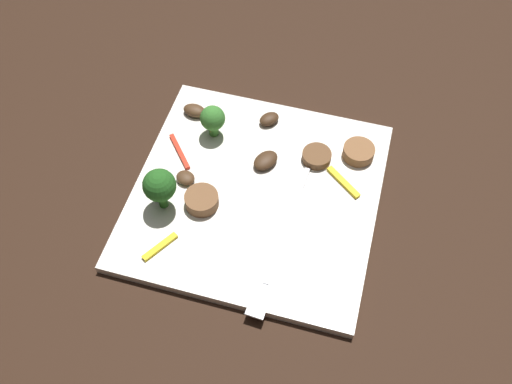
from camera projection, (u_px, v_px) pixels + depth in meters
name	position (u px, v px, depth m)	size (l,w,h in m)	color
ground_plane	(256.00, 198.00, 0.62)	(1.40, 1.40, 0.00)	black
plate	(256.00, 195.00, 0.62)	(0.26, 0.26, 0.01)	white
fork	(279.00, 249.00, 0.57)	(0.18, 0.02, 0.00)	silver
broccoli_floret_0	(160.00, 186.00, 0.57)	(0.03, 0.03, 0.05)	#296420
broccoli_floret_1	(213.00, 119.00, 0.64)	(0.03, 0.03, 0.04)	#408630
sausage_slice_0	(317.00, 156.00, 0.63)	(0.03, 0.03, 0.01)	brown
sausage_slice_1	(202.00, 200.00, 0.60)	(0.04, 0.04, 0.01)	brown
sausage_slice_2	(359.00, 152.00, 0.63)	(0.03, 0.03, 0.01)	brown
mushroom_0	(269.00, 119.00, 0.66)	(0.02, 0.02, 0.01)	#422B19
mushroom_1	(185.00, 178.00, 0.62)	(0.02, 0.02, 0.01)	#4C331E
mushroom_2	(267.00, 161.00, 0.63)	(0.03, 0.02, 0.01)	#422B19
mushroom_3	(195.00, 110.00, 0.67)	(0.03, 0.02, 0.01)	#4C331E
pepper_strip_0	(160.00, 247.00, 0.57)	(0.04, 0.01, 0.00)	yellow
pepper_strip_1	(180.00, 151.00, 0.64)	(0.05, 0.00, 0.00)	red
pepper_strip_3	(343.00, 182.00, 0.62)	(0.05, 0.01, 0.00)	yellow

